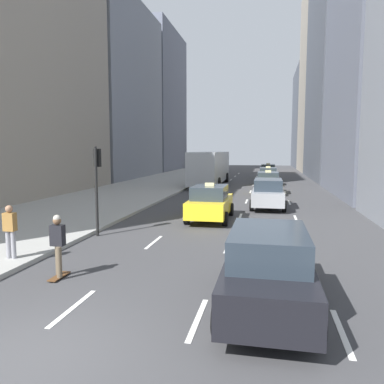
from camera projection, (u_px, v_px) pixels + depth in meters
ground_plane at (23, 358)px, 6.26m from camera, size 160.00×160.00×0.00m
sidewalk_left at (144, 187)px, 33.93m from camera, size 8.00×66.00×0.15m
lane_markings at (249, 196)px, 28.15m from camera, size 5.72×56.00×0.01m
building_row_left at (87, 60)px, 37.26m from camera, size 6.00×65.24×31.58m
building_row_right at (350, 36)px, 38.49m from camera, size 6.00×81.06×36.00m
taxi_lead at (268, 176)px, 36.86m from camera, size 2.02×4.40×1.87m
taxi_second at (210, 202)px, 18.47m from camera, size 2.02×4.40×1.87m
taxi_third at (268, 183)px, 29.62m from camera, size 2.02×4.40×1.87m
taxi_fourth at (268, 171)px, 45.17m from camera, size 2.02×4.40×1.87m
sedan_black_near at (268, 267)px, 8.23m from camera, size 2.02×4.97×1.78m
sedan_silver_behind at (268, 193)px, 22.39m from camera, size 2.02×4.90×1.74m
city_bus at (210, 167)px, 36.82m from camera, size 2.80×11.61×3.25m
skateboarder at (58, 243)px, 10.05m from camera, size 0.36×0.80×1.75m
pedestrian_near_curb at (10, 229)px, 11.39m from camera, size 0.36×0.22×1.65m
traffic_light_pole at (97, 176)px, 14.96m from camera, size 0.24×0.42×3.60m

